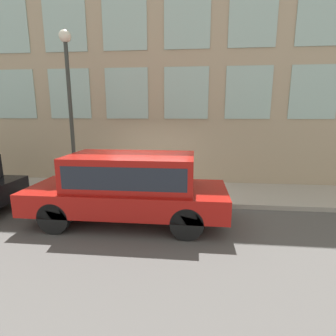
{
  "coord_description": "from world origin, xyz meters",
  "views": [
    {
      "loc": [
        -7.58,
        -1.47,
        2.84
      ],
      "look_at": [
        0.53,
        -0.65,
        1.1
      ],
      "focal_mm": 28.0,
      "sensor_mm": 36.0,
      "label": 1
    }
  ],
  "objects_px": {
    "street_lamp": "(70,96)",
    "fire_hydrant": "(160,186)",
    "person": "(176,177)",
    "parked_truck_red_near": "(130,184)"
  },
  "relations": [
    {
      "from": "street_lamp",
      "to": "fire_hydrant",
      "type": "bearing_deg",
      "value": -89.84
    },
    {
      "from": "person",
      "to": "parked_truck_red_near",
      "type": "xyz_separation_m",
      "value": [
        -1.79,
        1.08,
        0.23
      ]
    },
    {
      "from": "person",
      "to": "fire_hydrant",
      "type": "bearing_deg",
      "value": -176.13
    },
    {
      "from": "fire_hydrant",
      "to": "street_lamp",
      "type": "distance_m",
      "value": 3.96
    },
    {
      "from": "street_lamp",
      "to": "parked_truck_red_near",
      "type": "bearing_deg",
      "value": -126.5
    },
    {
      "from": "parked_truck_red_near",
      "to": "street_lamp",
      "type": "bearing_deg",
      "value": 53.5
    },
    {
      "from": "fire_hydrant",
      "to": "parked_truck_red_near",
      "type": "distance_m",
      "value": 1.83
    },
    {
      "from": "fire_hydrant",
      "to": "person",
      "type": "bearing_deg",
      "value": -77.38
    },
    {
      "from": "person",
      "to": "parked_truck_red_near",
      "type": "distance_m",
      "value": 2.1
    },
    {
      "from": "fire_hydrant",
      "to": "parked_truck_red_near",
      "type": "bearing_deg",
      "value": 161.53
    }
  ]
}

